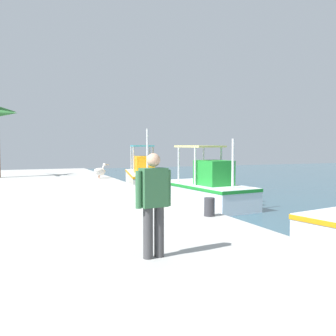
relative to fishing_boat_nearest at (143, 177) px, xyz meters
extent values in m
cube|color=#B2B2AD|center=(9.93, -7.10, -0.30)|extent=(36.00, 10.00, 0.80)
cube|color=silver|center=(-0.09, 0.02, -0.21)|extent=(6.26, 2.89, 0.97)
cube|color=orange|center=(-0.09, 0.02, 0.20)|extent=(6.31, 2.94, 0.12)
cube|color=orange|center=(0.65, -0.14, 0.77)|extent=(1.86, 1.33, 0.98)
cylinder|color=silver|center=(-1.54, -0.27, 1.04)|extent=(0.08, 0.08, 1.52)
cylinder|color=silver|center=(-1.30, 0.87, 1.04)|extent=(0.08, 0.08, 1.52)
cylinder|color=silver|center=(0.06, -0.61, 1.04)|extent=(0.08, 0.08, 1.52)
cylinder|color=silver|center=(0.30, 0.53, 1.04)|extent=(0.08, 0.08, 1.52)
cube|color=teal|center=(-0.62, 0.13, 1.84)|extent=(2.65, 1.71, 0.08)
cylinder|color=silver|center=(2.13, -0.45, 1.53)|extent=(0.10, 0.10, 2.50)
torus|color=orange|center=(0.65, 0.42, 0.77)|extent=(0.55, 0.21, 0.54)
cube|color=white|center=(7.15, 0.45, -0.22)|extent=(5.19, 2.50, 0.94)
cube|color=#1E8C2D|center=(7.15, 0.45, 0.17)|extent=(5.23, 2.55, 0.12)
cube|color=#1E8C2D|center=(7.77, 0.53, 0.76)|extent=(1.53, 1.31, 1.03)
cylinder|color=silver|center=(6.12, -0.35, 1.03)|extent=(0.08, 0.08, 1.56)
cylinder|color=silver|center=(5.96, 0.98, 1.03)|extent=(0.08, 0.08, 1.56)
cylinder|color=silver|center=(7.46, -0.19, 1.03)|extent=(0.08, 0.08, 1.56)
cylinder|color=silver|center=(7.30, 1.14, 1.03)|extent=(0.08, 0.08, 1.56)
cube|color=#D8CC72|center=(6.71, 0.39, 1.85)|extent=(2.18, 1.64, 0.08)
cylinder|color=silver|center=(9.01, 0.68, 1.20)|extent=(0.10, 0.10, 1.91)
cylinder|color=tan|center=(1.24, -2.87, 0.21)|extent=(0.04, 0.04, 0.22)
cylinder|color=tan|center=(1.12, -2.90, 0.21)|extent=(0.04, 0.04, 0.22)
ellipsoid|color=white|center=(1.17, -2.84, 0.46)|extent=(0.45, 0.69, 0.40)
ellipsoid|color=silver|center=(1.18, -2.89, 0.52)|extent=(0.48, 0.61, 0.28)
cylinder|color=white|center=(1.13, -2.65, 0.68)|extent=(0.13, 0.21, 0.27)
sphere|color=white|center=(1.11, -2.57, 0.84)|extent=(0.19, 0.19, 0.16)
cone|color=#F2B272|center=(1.07, -2.38, 0.82)|extent=(0.13, 0.31, 0.07)
cylinder|color=#3F3F42|center=(16.11, -5.21, 0.52)|extent=(0.16, 0.16, 0.83)
cylinder|color=#3F3F42|center=(16.08, -5.01, 0.52)|extent=(0.16, 0.16, 0.83)
cube|color=#33663F|center=(16.09, -5.11, 1.25)|extent=(0.29, 0.45, 0.63)
cylinder|color=#33663F|center=(16.13, -5.37, 1.23)|extent=(0.10, 0.10, 0.59)
cylinder|color=#33663F|center=(16.06, -4.85, 1.23)|extent=(0.10, 0.10, 0.59)
sphere|color=tan|center=(16.09, -5.11, 1.69)|extent=(0.22, 0.22, 0.22)
cylinder|color=#333338|center=(9.39, -2.55, 0.33)|extent=(0.23, 0.23, 0.45)
cylinder|color=#333338|center=(13.18, -2.55, 0.34)|extent=(0.28, 0.28, 0.47)
cone|color=#2D6B33|center=(-1.12, -7.43, 3.64)|extent=(0.91, 1.29, 0.44)
cone|color=#2D6B33|center=(-1.98, -7.46, 3.83)|extent=(1.50, 1.38, 0.44)
camera|label=1|loc=(21.95, -7.20, 1.94)|focal=41.59mm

